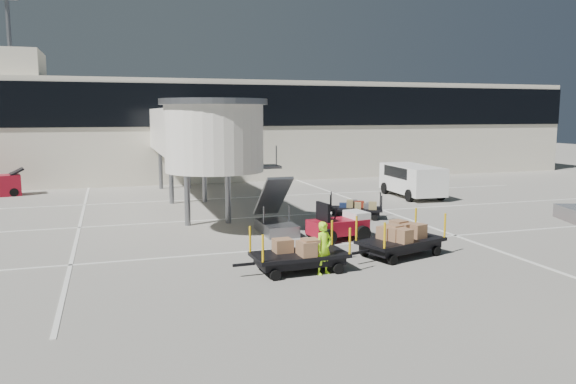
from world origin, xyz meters
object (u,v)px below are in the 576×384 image
at_px(baggage_tug, 339,226).
at_px(box_cart_far, 296,256).
at_px(minivan, 411,178).
at_px(suitcase_cart, 357,210).
at_px(ground_worker, 324,248).
at_px(box_cart_near, 401,240).

relative_size(baggage_tug, box_cart_far, 0.67).
bearing_deg(baggage_tug, minivan, 39.86).
xyz_separation_m(suitcase_cart, minivan, (6.56, 5.96, 0.77)).
xyz_separation_m(baggage_tug, minivan, (9.39, 10.25, 0.62)).
bearing_deg(minivan, suitcase_cart, -134.62).
height_order(baggage_tug, suitcase_cart, baggage_tug).
relative_size(baggage_tug, ground_worker, 1.49).
bearing_deg(ground_worker, suitcase_cart, 36.67).
bearing_deg(ground_worker, box_cart_far, 123.32).
bearing_deg(ground_worker, minivan, 28.95).
height_order(box_cart_near, ground_worker, ground_worker).
height_order(box_cart_far, ground_worker, ground_worker).
bearing_deg(minivan, box_cart_far, -128.39).
bearing_deg(box_cart_near, baggage_tug, 92.51).
distance_m(suitcase_cart, box_cart_near, 7.79).
bearing_deg(baggage_tug, box_cart_near, -78.49).
xyz_separation_m(baggage_tug, suitcase_cart, (2.83, 4.29, -0.14)).
bearing_deg(box_cart_far, baggage_tug, 48.60).
relative_size(box_cart_far, ground_worker, 2.22).
relative_size(box_cart_far, minivan, 0.72).
relative_size(baggage_tug, minivan, 0.49).
bearing_deg(box_cart_near, minivan, 42.04).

